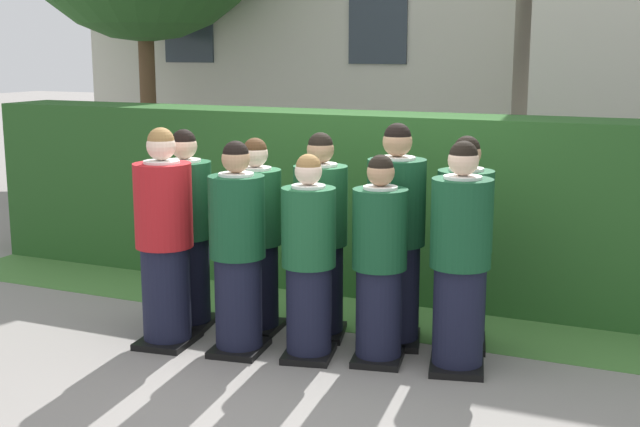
{
  "coord_description": "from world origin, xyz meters",
  "views": [
    {
      "loc": [
        2.57,
        -5.49,
        2.28
      ],
      "look_at": [
        0.0,
        0.23,
        1.05
      ],
      "focal_mm": 47.62,
      "sensor_mm": 36.0,
      "label": 1
    }
  ],
  "objects_px": {
    "student_front_row_1": "(238,253)",
    "student_front_row_3": "(379,265)",
    "student_rear_row_4": "(464,248)",
    "student_rear_row_2": "(320,241)",
    "student_rear_row_0": "(187,234)",
    "student_front_row_2": "(309,263)",
    "student_in_red_blazer": "(165,243)",
    "student_rear_row_3": "(396,240)",
    "student_front_row_4": "(460,263)",
    "student_rear_row_1": "(256,241)"
  },
  "relations": [
    {
      "from": "student_rear_row_1",
      "to": "student_front_row_3",
      "type": "bearing_deg",
      "value": -12.01
    },
    {
      "from": "student_front_row_1",
      "to": "student_rear_row_4",
      "type": "height_order",
      "value": "student_rear_row_4"
    },
    {
      "from": "student_rear_row_2",
      "to": "student_rear_row_3",
      "type": "height_order",
      "value": "student_rear_row_3"
    },
    {
      "from": "student_front_row_1",
      "to": "student_rear_row_2",
      "type": "bearing_deg",
      "value": 54.96
    },
    {
      "from": "student_front_row_4",
      "to": "student_rear_row_1",
      "type": "relative_size",
      "value": 1.04
    },
    {
      "from": "student_in_red_blazer",
      "to": "student_front_row_4",
      "type": "bearing_deg",
      "value": 10.4
    },
    {
      "from": "student_front_row_2",
      "to": "student_front_row_3",
      "type": "xyz_separation_m",
      "value": [
        0.5,
        0.14,
        0.0
      ]
    },
    {
      "from": "student_front_row_1",
      "to": "student_rear_row_2",
      "type": "xyz_separation_m",
      "value": [
        0.41,
        0.59,
        0.01
      ]
    },
    {
      "from": "student_rear_row_0",
      "to": "student_rear_row_2",
      "type": "height_order",
      "value": "student_rear_row_0"
    },
    {
      "from": "student_front_row_2",
      "to": "student_rear_row_0",
      "type": "relative_size",
      "value": 0.93
    },
    {
      "from": "student_front_row_3",
      "to": "student_rear_row_0",
      "type": "bearing_deg",
      "value": 176.36
    },
    {
      "from": "student_front_row_2",
      "to": "student_front_row_4",
      "type": "relative_size",
      "value": 0.93
    },
    {
      "from": "student_in_red_blazer",
      "to": "student_rear_row_4",
      "type": "height_order",
      "value": "student_in_red_blazer"
    },
    {
      "from": "student_front_row_4",
      "to": "student_rear_row_0",
      "type": "height_order",
      "value": "student_front_row_4"
    },
    {
      "from": "student_front_row_4",
      "to": "student_rear_row_0",
      "type": "bearing_deg",
      "value": 179.23
    },
    {
      "from": "student_in_red_blazer",
      "to": "student_rear_row_1",
      "type": "xyz_separation_m",
      "value": [
        0.49,
        0.57,
        -0.05
      ]
    },
    {
      "from": "student_front_row_3",
      "to": "student_rear_row_2",
      "type": "height_order",
      "value": "student_rear_row_2"
    },
    {
      "from": "student_front_row_4",
      "to": "student_rear_row_2",
      "type": "distance_m",
      "value": 1.22
    },
    {
      "from": "student_rear_row_0",
      "to": "student_rear_row_3",
      "type": "xyz_separation_m",
      "value": [
        1.7,
        0.31,
        0.04
      ]
    },
    {
      "from": "student_front_row_2",
      "to": "student_rear_row_4",
      "type": "distance_m",
      "value": 1.21
    },
    {
      "from": "student_front_row_4",
      "to": "student_rear_row_2",
      "type": "xyz_separation_m",
      "value": [
        -1.2,
        0.26,
        -0.01
      ]
    },
    {
      "from": "student_rear_row_2",
      "to": "student_rear_row_3",
      "type": "xyz_separation_m",
      "value": [
        0.6,
        0.08,
        0.04
      ]
    },
    {
      "from": "student_rear_row_2",
      "to": "student_rear_row_4",
      "type": "height_order",
      "value": "same"
    },
    {
      "from": "student_front_row_4",
      "to": "student_rear_row_1",
      "type": "height_order",
      "value": "student_front_row_4"
    },
    {
      "from": "student_front_row_3",
      "to": "student_rear_row_0",
      "type": "relative_size",
      "value": 0.94
    },
    {
      "from": "student_front_row_4",
      "to": "student_rear_row_4",
      "type": "distance_m",
      "value": 0.5
    },
    {
      "from": "student_front_row_2",
      "to": "student_front_row_3",
      "type": "relative_size",
      "value": 1.0
    },
    {
      "from": "student_front_row_1",
      "to": "student_rear_row_1",
      "type": "xyz_separation_m",
      "value": [
        -0.11,
        0.49,
        -0.01
      ]
    },
    {
      "from": "student_front_row_2",
      "to": "student_in_red_blazer",
      "type": "bearing_deg",
      "value": -170.7
    },
    {
      "from": "student_rear_row_1",
      "to": "student_rear_row_3",
      "type": "height_order",
      "value": "student_rear_row_3"
    },
    {
      "from": "student_in_red_blazer",
      "to": "student_rear_row_0",
      "type": "bearing_deg",
      "value": 101.0
    },
    {
      "from": "student_front_row_3",
      "to": "student_front_row_4",
      "type": "bearing_deg",
      "value": 7.77
    },
    {
      "from": "student_rear_row_0",
      "to": "student_front_row_2",
      "type": "bearing_deg",
      "value": -11.63
    },
    {
      "from": "student_front_row_1",
      "to": "student_rear_row_0",
      "type": "distance_m",
      "value": 0.77
    },
    {
      "from": "student_front_row_2",
      "to": "student_front_row_1",
      "type": "bearing_deg",
      "value": -168.48
    },
    {
      "from": "student_front_row_1",
      "to": "student_rear_row_2",
      "type": "relative_size",
      "value": 0.99
    },
    {
      "from": "student_rear_row_3",
      "to": "student_front_row_4",
      "type": "bearing_deg",
      "value": -29.74
    },
    {
      "from": "student_front_row_1",
      "to": "student_front_row_4",
      "type": "relative_size",
      "value": 0.98
    },
    {
      "from": "student_front_row_3",
      "to": "student_rear_row_1",
      "type": "distance_m",
      "value": 1.17
    },
    {
      "from": "student_front_row_4",
      "to": "student_front_row_3",
      "type": "bearing_deg",
      "value": -172.23
    },
    {
      "from": "student_front_row_2",
      "to": "student_front_row_4",
      "type": "xyz_separation_m",
      "value": [
        1.08,
        0.22,
        0.06
      ]
    },
    {
      "from": "student_front_row_1",
      "to": "student_front_row_3",
      "type": "relative_size",
      "value": 1.05
    },
    {
      "from": "student_rear_row_4",
      "to": "student_rear_row_1",
      "type": "bearing_deg",
      "value": -168.63
    },
    {
      "from": "student_in_red_blazer",
      "to": "student_front_row_1",
      "type": "distance_m",
      "value": 0.6
    },
    {
      "from": "student_front_row_1",
      "to": "student_rear_row_0",
      "type": "bearing_deg",
      "value": 152.2
    },
    {
      "from": "student_rear_row_4",
      "to": "student_rear_row_2",
      "type": "bearing_deg",
      "value": -168.24
    },
    {
      "from": "student_in_red_blazer",
      "to": "student_rear_row_1",
      "type": "relative_size",
      "value": 1.07
    },
    {
      "from": "student_rear_row_0",
      "to": "student_rear_row_1",
      "type": "xyz_separation_m",
      "value": [
        0.57,
        0.13,
        -0.03
      ]
    },
    {
      "from": "student_rear_row_3",
      "to": "student_rear_row_2",
      "type": "bearing_deg",
      "value": -172.43
    },
    {
      "from": "student_rear_row_1",
      "to": "student_front_row_2",
      "type": "bearing_deg",
      "value": -30.87
    }
  ]
}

